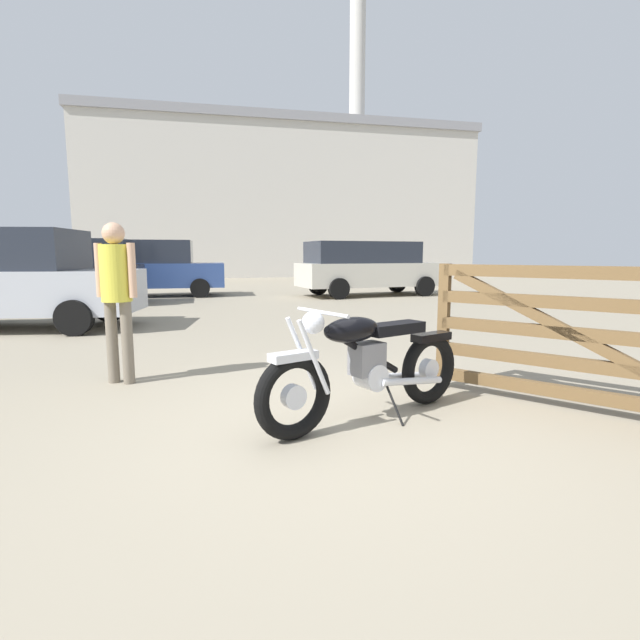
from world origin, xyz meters
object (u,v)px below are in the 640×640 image
at_px(timber_gate, 616,334).
at_px(silver_sedan_mid, 368,267).
at_px(bystander, 116,286).
at_px(pale_sedan_back, 159,268).
at_px(vintage_motorcycle, 367,366).
at_px(blue_hatchback_right, 50,270).
at_px(dark_sedan_left, 17,278).

bearing_deg(timber_gate, silver_sedan_mid, -47.91).
distance_m(bystander, pale_sedan_back, 10.85).
xyz_separation_m(vintage_motorcycle, bystander, (-2.07, 1.75, 0.57)).
bearing_deg(timber_gate, blue_hatchback_right, -4.51).
bearing_deg(blue_hatchback_right, vintage_motorcycle, 116.49).
relative_size(timber_gate, pale_sedan_back, 0.53).
height_order(vintage_motorcycle, dark_sedan_left, dark_sedan_left).
relative_size(silver_sedan_mid, dark_sedan_left, 1.17).
bearing_deg(silver_sedan_mid, vintage_motorcycle, -116.52).
distance_m(timber_gate, bystander, 4.62).
bearing_deg(silver_sedan_mid, blue_hatchback_right, 178.83).
distance_m(vintage_motorcycle, timber_gate, 2.04).
distance_m(vintage_motorcycle, bystander, 2.77).
distance_m(silver_sedan_mid, blue_hatchback_right, 9.13).
bearing_deg(dark_sedan_left, pale_sedan_back, 83.35).
xyz_separation_m(timber_gate, silver_sedan_mid, (2.34, 11.51, 0.24)).
height_order(vintage_motorcycle, timber_gate, timber_gate).
relative_size(bystander, silver_sedan_mid, 0.34).
xyz_separation_m(vintage_motorcycle, dark_sedan_left, (-4.30, 6.14, 0.47)).
xyz_separation_m(vintage_motorcycle, silver_sedan_mid, (4.30, 11.02, 0.49)).
height_order(bystander, dark_sedan_left, dark_sedan_left).
bearing_deg(dark_sedan_left, timber_gate, -35.49).
bearing_deg(vintage_motorcycle, silver_sedan_mid, -131.40).
height_order(vintage_motorcycle, bystander, bystander).
xyz_separation_m(bystander, silver_sedan_mid, (6.37, 9.27, -0.08)).
distance_m(bystander, dark_sedan_left, 4.92).
distance_m(vintage_motorcycle, silver_sedan_mid, 11.84).
xyz_separation_m(vintage_motorcycle, blue_hatchback_right, (-4.81, 10.38, 0.49)).
distance_m(pale_sedan_back, dark_sedan_left, 6.78).
height_order(bystander, pale_sedan_back, pale_sedan_back).
distance_m(timber_gate, dark_sedan_left, 9.12).
bearing_deg(pale_sedan_back, vintage_motorcycle, -76.59).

